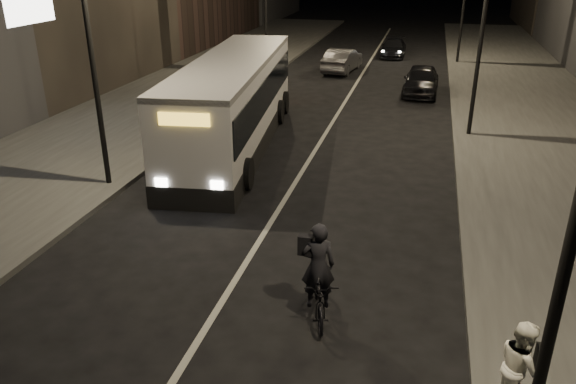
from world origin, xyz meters
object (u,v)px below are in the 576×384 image
Objects in this scene: cyclist_on_bicycle at (319,286)px; car_far at (393,48)px; city_bus at (234,99)px; car_mid at (342,60)px; streetlight_right_near at (575,104)px; streetlight_left_near at (94,9)px; pedestrian_woman at (520,366)px; car_near at (421,80)px.

car_far is at bearing 76.12° from cyclist_on_bicycle.
car_mid is (1.82, 14.76, -1.07)m from city_bus.
streetlight_right_near and streetlight_left_near have the same top height.
city_bus is (-8.44, 12.95, -3.59)m from streetlight_right_near.
streetlight_right_near reaches higher than city_bus.
pedestrian_woman is 33.07m from car_far.
car_mid is 1.06× the size of car_far.
cyclist_on_bicycle is 3.98m from pedestrian_woman.
streetlight_right_near is at bearing -84.01° from car_near.
car_far is (4.45, 20.92, -1.19)m from city_bus.
car_near is (6.63, 10.00, -1.05)m from city_bus.
car_mid is (-6.62, 27.71, -4.66)m from streetlight_right_near.
pedestrian_woman is at bearing -32.30° from streetlight_left_near.
streetlight_left_near is 6.51m from city_bus.
car_near is (1.44, 20.03, -0.01)m from cyclist_on_bicycle.
car_near is (-1.82, 22.95, -4.64)m from streetlight_right_near.
city_bus is at bearing 28.39° from pedestrian_woman.
car_far is (-4.00, 33.88, -4.77)m from streetlight_right_near.
cyclist_on_bicycle is at bearing -88.93° from car_far.
car_near is at bearing 94.52° from streetlight_right_near.
cyclist_on_bicycle is at bearing 104.33° from car_mid.
car_far is (2.63, 6.16, -0.12)m from car_mid.
streetlight_left_near is at bearing -120.81° from city_bus.
car_near is at bearing 70.65° from cyclist_on_bicycle.
city_bus reaches higher than car_near.
streetlight_left_near is (-10.66, 8.00, 0.00)m from streetlight_right_near.
streetlight_left_near is 2.01× the size of car_far.
cyclist_on_bicycle is at bearing 138.09° from streetlight_right_near.
city_bus is 3.03× the size of car_far.
pedestrian_woman is 0.38× the size of car_near.
car_far is (-2.18, 10.93, -0.13)m from car_near.
pedestrian_woman is (8.71, -11.87, -0.80)m from city_bus.
pedestrian_woman is 0.38× the size of car_mid.
city_bus is 2.90× the size of car_near.
streetlight_left_near is 27.15m from car_far.
streetlight_left_near is at bearing 130.32° from cyclist_on_bicycle.
city_bus is 14.74m from pedestrian_woman.
car_near is at bearing -2.45° from pedestrian_woman.
car_mid is (-3.37, 24.79, -0.02)m from cyclist_on_bicycle.
pedestrian_woman is at bearing -42.74° from cyclist_on_bicycle.
streetlight_left_near is 3.72× the size of cyclist_on_bicycle.
car_mid is at bearing 103.44° from streetlight_right_near.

